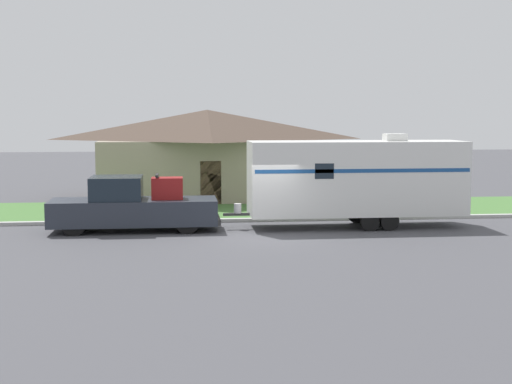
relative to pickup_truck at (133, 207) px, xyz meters
name	(u,v)px	position (x,y,z in m)	size (l,w,h in m)	color
ground_plane	(267,237)	(4.78, -1.94, -0.91)	(120.00, 120.00, 0.00)	#47474C
curb_strip	(255,220)	(4.78, 1.81, -0.84)	(80.00, 0.30, 0.14)	#ADADA8
lawn_strip	(247,209)	(4.78, 5.46, -0.89)	(80.00, 7.00, 0.03)	#477538
house_across_street	(207,152)	(3.24, 10.98, 1.45)	(11.66, 7.72, 4.55)	gray
pickup_truck	(133,207)	(0.00, 0.00, 0.00)	(6.23, 2.01, 2.10)	black
travel_trailer	(357,178)	(8.46, 0.00, 0.99)	(9.21, 2.24, 3.58)	black
mailbox	(114,197)	(-0.92, 2.81, 0.05)	(0.48, 0.20, 1.25)	brown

